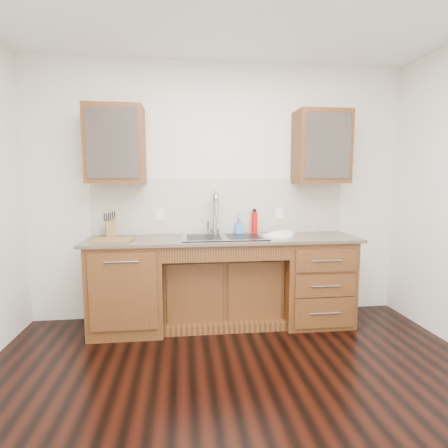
{
  "coord_description": "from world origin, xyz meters",
  "views": [
    {
      "loc": [
        -0.4,
        -2.01,
        1.47
      ],
      "look_at": [
        0.0,
        1.4,
        1.05
      ],
      "focal_mm": 28.0,
      "sensor_mm": 36.0,
      "label": 1
    }
  ],
  "objects": [
    {
      "name": "outlet_right",
      "position": [
        0.65,
        1.73,
        1.12
      ],
      "size": [
        0.08,
        0.01,
        0.12
      ],
      "primitive_type": "cube",
      "color": "white",
      "rests_on": "backsplash"
    },
    {
      "name": "cup_left_a",
      "position": [
        -1.11,
        1.58,
        1.78
      ],
      "size": [
        0.15,
        0.15,
        0.1
      ],
      "primitive_type": "imported",
      "rotation": [
        0.0,
        0.0,
        -0.21
      ],
      "color": "white",
      "rests_on": "upper_cabinet_left"
    },
    {
      "name": "base_cabinet_center",
      "position": [
        0.0,
        1.53,
        0.35
      ],
      "size": [
        1.2,
        0.44,
        0.7
      ],
      "primitive_type": "cube",
      "color": "#593014",
      "rests_on": "ground"
    },
    {
      "name": "faucet",
      "position": [
        -0.07,
        1.64,
        1.11
      ],
      "size": [
        0.04,
        0.04,
        0.4
      ],
      "primitive_type": "cylinder",
      "color": "#999993",
      "rests_on": "countertop"
    },
    {
      "name": "dish_towel",
      "position": [
        0.61,
        1.43,
        0.94
      ],
      "size": [
        0.27,
        0.26,
        0.03
      ],
      "primitive_type": "cube",
      "rotation": [
        0.0,
        0.0,
        0.63
      ],
      "color": "white",
      "rests_on": "plate"
    },
    {
      "name": "base_cabinet_right",
      "position": [
        0.95,
        1.44,
        0.44
      ],
      "size": [
        0.7,
        0.62,
        0.88
      ],
      "primitive_type": "cube",
      "color": "#593014",
      "rests_on": "ground"
    },
    {
      "name": "cup_right_b",
      "position": [
        1.15,
        1.58,
        1.77
      ],
      "size": [
        0.14,
        0.14,
        0.1
      ],
      "primitive_type": "imported",
      "rotation": [
        0.0,
        0.0,
        0.41
      ],
      "color": "white",
      "rests_on": "upper_cabinet_right"
    },
    {
      "name": "countertop",
      "position": [
        0.0,
        1.43,
        0.9
      ],
      "size": [
        2.7,
        0.65,
        0.03
      ],
      "primitive_type": "cube",
      "color": "#84705B",
      "rests_on": "base_cabinet_left"
    },
    {
      "name": "knife_block",
      "position": [
        -1.13,
        1.58,
        1.0
      ],
      "size": [
        0.13,
        0.17,
        0.17
      ],
      "primitive_type": "cube",
      "rotation": [
        0.0,
        0.0,
        0.27
      ],
      "color": "#A8804E",
      "rests_on": "countertop"
    },
    {
      "name": "water_bottle",
      "position": [
        0.36,
        1.66,
        1.03
      ],
      "size": [
        0.08,
        0.08,
        0.24
      ],
      "primitive_type": "cylinder",
      "rotation": [
        0.0,
        0.0,
        0.39
      ],
      "color": "#B70B07",
      "rests_on": "countertop"
    },
    {
      "name": "wall_back",
      "position": [
        0.0,
        1.8,
        1.35
      ],
      "size": [
        4.0,
        0.1,
        2.7
      ],
      "primitive_type": "cube",
      "color": "silver",
      "rests_on": "ground"
    },
    {
      "name": "cup_right_a",
      "position": [
        1.0,
        1.58,
        1.78
      ],
      "size": [
        0.15,
        0.15,
        0.1
      ],
      "primitive_type": "imported",
      "rotation": [
        0.0,
        0.0,
        -0.22
      ],
      "color": "white",
      "rests_on": "upper_cabinet_right"
    },
    {
      "name": "upper_cabinet_right",
      "position": [
        1.05,
        1.58,
        1.83
      ],
      "size": [
        0.55,
        0.34,
        0.75
      ],
      "primitive_type": "cube",
      "color": "#593014",
      "rests_on": "wall_back"
    },
    {
      "name": "plate",
      "position": [
        0.56,
        1.42,
        0.92
      ],
      "size": [
        0.31,
        0.31,
        0.02
      ],
      "primitive_type": "cylinder",
      "rotation": [
        0.0,
        0.0,
        0.01
      ],
      "color": "white",
      "rests_on": "countertop"
    },
    {
      "name": "cup_left_b",
      "position": [
        -0.99,
        1.58,
        1.77
      ],
      "size": [
        0.11,
        0.11,
        0.08
      ],
      "primitive_type": "imported",
      "rotation": [
        0.0,
        0.0,
        -0.27
      ],
      "color": "white",
      "rests_on": "upper_cabinet_left"
    },
    {
      "name": "soap_bottle",
      "position": [
        0.19,
        1.66,
        0.99
      ],
      "size": [
        0.08,
        0.08,
        0.16
      ],
      "primitive_type": "imported",
      "rotation": [
        0.0,
        0.0,
        -0.01
      ],
      "color": "#427CEE",
      "rests_on": "countertop"
    },
    {
      "name": "outlet_left",
      "position": [
        -0.65,
        1.73,
        1.12
      ],
      "size": [
        0.08,
        0.01,
        0.12
      ],
      "primitive_type": "cube",
      "color": "white",
      "rests_on": "backsplash"
    },
    {
      "name": "backsplash",
      "position": [
        0.0,
        1.74,
        1.21
      ],
      "size": [
        2.7,
        0.02,
        0.59
      ],
      "primitive_type": "cube",
      "color": "beige",
      "rests_on": "wall_back"
    },
    {
      "name": "filter_tap",
      "position": [
        0.18,
        1.65,
        1.03
      ],
      "size": [
        0.02,
        0.02,
        0.24
      ],
      "primitive_type": "cylinder",
      "color": "#999993",
      "rests_on": "countertop"
    },
    {
      "name": "ground",
      "position": [
        0.0,
        0.0,
        -0.05
      ],
      "size": [
        4.0,
        3.5,
        0.1
      ],
      "primitive_type": "cube",
      "color": "black"
    },
    {
      "name": "sink",
      "position": [
        0.0,
        1.41,
        0.83
      ],
      "size": [
        0.84,
        0.46,
        0.19
      ],
      "primitive_type": "cube",
      "color": "#9E9EA5",
      "rests_on": "countertop"
    },
    {
      "name": "cutting_board",
      "position": [
        -1.07,
        1.36,
        0.92
      ],
      "size": [
        0.38,
        0.28,
        0.02
      ],
      "primitive_type": "cube",
      "rotation": [
        0.0,
        0.0,
        -0.08
      ],
      "color": "brown",
      "rests_on": "countertop"
    },
    {
      "name": "base_cabinet_left",
      "position": [
        -0.95,
        1.44,
        0.44
      ],
      "size": [
        0.7,
        0.62,
        0.88
      ],
      "primitive_type": "cube",
      "color": "#593014",
      "rests_on": "ground"
    },
    {
      "name": "upper_cabinet_left",
      "position": [
        -1.05,
        1.58,
        1.83
      ],
      "size": [
        0.55,
        0.34,
        0.75
      ],
      "primitive_type": "cube",
      "color": "#593014",
      "rests_on": "wall_back"
    }
  ]
}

